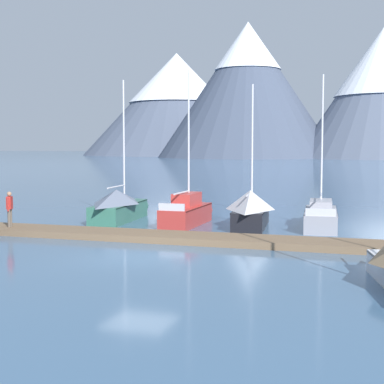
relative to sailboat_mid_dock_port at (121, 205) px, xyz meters
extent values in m
plane|color=#426689|center=(5.49, -9.71, -0.83)|extent=(700.00, 700.00, 0.00)
cone|color=#4C566B|center=(-74.06, 206.12, 20.73)|extent=(79.60, 79.60, 43.11)
cone|color=white|center=(-74.06, 206.12, 31.83)|extent=(40.73, 40.73, 21.01)
cone|color=#424C60|center=(-34.00, 169.11, 22.31)|extent=(61.99, 61.99, 46.27)
cone|color=white|center=(-34.00, 169.11, 37.32)|extent=(22.98, 22.98, 16.34)
cone|color=slate|center=(10.46, 171.35, 20.39)|extent=(56.56, 56.56, 42.44)
cone|color=white|center=(10.46, 171.35, 30.38)|extent=(31.57, 31.57, 22.56)
cube|color=brown|center=(5.49, -5.71, -0.68)|extent=(28.41, 3.12, 0.30)
cylinder|color=#38383D|center=(5.52, -6.66, -0.71)|extent=(27.21, 1.14, 0.24)
cylinder|color=#38383D|center=(5.46, -4.76, -0.71)|extent=(27.21, 1.14, 0.24)
cube|color=#336B56|center=(0.04, -0.34, -0.33)|extent=(2.18, 5.56, 0.99)
ellipsoid|color=#336B56|center=(-0.30, 2.73, -0.33)|extent=(1.59, 2.33, 0.94)
cube|color=#163027|center=(0.04, -0.34, 0.12)|extent=(2.21, 5.46, 0.06)
cylinder|color=silver|center=(-0.06, 0.55, 3.58)|extent=(0.10, 0.10, 6.84)
cylinder|color=silver|center=(0.08, -0.75, 1.10)|extent=(0.36, 2.60, 0.08)
pyramid|color=slate|center=(0.08, -0.74, 0.55)|extent=(2.31, 4.51, 0.77)
cube|color=#B2332D|center=(4.15, -0.77, -0.33)|extent=(1.59, 4.72, 0.99)
ellipsoid|color=#B2332D|center=(4.08, 1.91, -0.33)|extent=(1.30, 1.99, 0.94)
cube|color=#501614|center=(4.15, -0.77, 0.13)|extent=(1.63, 4.63, 0.06)
cylinder|color=silver|center=(4.14, -0.33, 3.72)|extent=(0.10, 0.10, 7.11)
cylinder|color=silver|center=(4.16, -1.50, 0.94)|extent=(0.14, 2.33, 0.08)
cube|color=#C03A35|center=(4.14, -0.66, 0.51)|extent=(1.08, 2.13, 0.69)
cube|color=silver|center=(4.20, -3.03, 0.35)|extent=(1.33, 0.13, 0.36)
cube|color=black|center=(7.54, -0.39, -0.35)|extent=(2.14, 4.82, 0.95)
ellipsoid|color=black|center=(7.19, 2.13, -0.35)|extent=(1.46, 1.42, 0.90)
cube|color=black|center=(7.54, -0.39, 0.09)|extent=(2.17, 4.73, 0.06)
cylinder|color=silver|center=(7.48, 0.03, 3.30)|extent=(0.10, 0.10, 6.35)
cylinder|color=silver|center=(7.65, -1.21, 0.95)|extent=(0.42, 2.49, 0.08)
pyramid|color=silver|center=(7.58, -0.74, 0.61)|extent=(2.26, 3.93, 0.98)
cube|color=#93939E|center=(10.97, 0.41, -0.37)|extent=(2.14, 5.42, 0.90)
ellipsoid|color=#93939E|center=(10.63, 3.38, -0.37)|extent=(1.53, 2.10, 0.86)
cube|color=#424247|center=(10.97, 0.41, 0.04)|extent=(2.17, 5.32, 0.06)
cylinder|color=silver|center=(10.89, 1.06, 3.52)|extent=(0.10, 0.10, 6.88)
cylinder|color=silver|center=(11.04, -0.21, 0.91)|extent=(0.37, 2.56, 0.08)
cube|color=#A0A0AB|center=(10.95, 0.55, 0.33)|extent=(1.35, 2.48, 0.51)
cube|color=silver|center=(11.26, -2.13, 0.26)|extent=(1.40, 0.26, 0.36)
cylinder|color=brown|center=(-2.88, -6.09, -0.10)|extent=(0.14, 0.14, 0.86)
cylinder|color=brown|center=(-2.79, -6.33, -0.10)|extent=(0.14, 0.14, 0.86)
cube|color=#B22823|center=(-2.83, -6.21, 0.63)|extent=(0.34, 0.43, 0.60)
sphere|color=#A37556|center=(-2.83, -6.21, 1.05)|extent=(0.22, 0.22, 0.22)
cylinder|color=#B22823|center=(-2.92, -5.98, 0.56)|extent=(0.09, 0.09, 0.62)
cylinder|color=#B22823|center=(-2.75, -6.45, 0.56)|extent=(0.09, 0.09, 0.62)
camera|label=1|loc=(14.41, -29.51, 3.36)|focal=54.75mm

